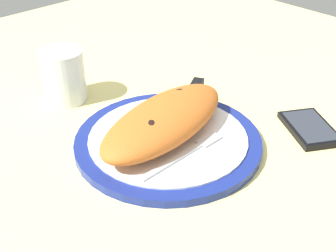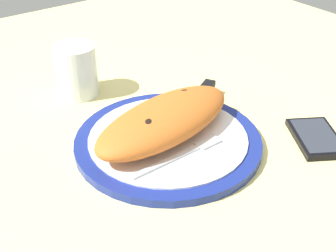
% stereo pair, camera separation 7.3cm
% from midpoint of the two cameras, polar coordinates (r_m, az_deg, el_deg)
% --- Properties ---
extents(ground_plane, '(1.50, 1.50, 0.03)m').
position_cam_midpoint_polar(ground_plane, '(0.76, -2.76, -3.39)').
color(ground_plane, '#E5D684').
extents(plate, '(0.30, 0.30, 0.02)m').
position_cam_midpoint_polar(plate, '(0.74, -2.80, -1.95)').
color(plate, navy).
rests_on(plate, ground_plane).
extents(calzone, '(0.29, 0.16, 0.05)m').
position_cam_midpoint_polar(calzone, '(0.73, -3.43, 0.57)').
color(calzone, '#C16023').
rests_on(calzone, plate).
extents(fork, '(0.16, 0.02, 0.00)m').
position_cam_midpoint_polar(fork, '(0.70, -0.35, -3.24)').
color(fork, silver).
rests_on(fork, plate).
extents(knife, '(0.22, 0.13, 0.01)m').
position_cam_midpoint_polar(knife, '(0.83, -0.06, 3.06)').
color(knife, silver).
rests_on(knife, plate).
extents(smartphone, '(0.12, 0.13, 0.01)m').
position_cam_midpoint_polar(smartphone, '(0.80, 14.64, -0.35)').
color(smartphone, black).
rests_on(smartphone, ground_plane).
extents(water_glass, '(0.08, 0.08, 0.10)m').
position_cam_midpoint_polar(water_glass, '(0.89, -14.98, 5.53)').
color(water_glass, silver).
rests_on(water_glass, ground_plane).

